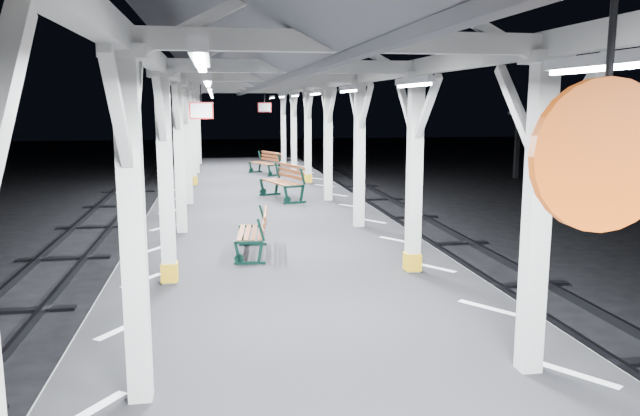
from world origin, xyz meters
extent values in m
plane|color=black|center=(0.00, 0.00, 0.00)|extent=(120.00, 120.00, 0.00)
cube|color=black|center=(0.00, 0.00, 0.50)|extent=(6.00, 50.00, 1.00)
cube|color=silver|center=(-2.45, 0.00, 1.00)|extent=(1.00, 48.00, 0.01)
cube|color=silver|center=(2.45, 0.00, 1.00)|extent=(1.00, 48.00, 0.01)
cube|color=#2D2D33|center=(4.45, 0.00, 0.08)|extent=(0.08, 60.00, 0.16)
cube|color=beige|center=(-2.00, -2.00, 2.60)|extent=(0.22, 0.22, 3.20)
cube|color=beige|center=(-2.00, -2.00, 4.26)|extent=(0.40, 0.40, 0.12)
cube|color=beige|center=(-2.00, -1.45, 3.75)|extent=(0.10, 0.99, 0.99)
cube|color=beige|center=(-2.00, -2.55, 3.75)|extent=(0.10, 0.99, 0.99)
cube|color=beige|center=(-2.00, 2.00, 2.60)|extent=(0.22, 0.22, 3.20)
cube|color=beige|center=(-2.00, 2.00, 4.26)|extent=(0.40, 0.40, 0.12)
cube|color=gold|center=(-2.00, 2.00, 1.18)|extent=(0.26, 0.26, 0.30)
cube|color=beige|center=(-2.00, 2.55, 3.75)|extent=(0.10, 0.99, 0.99)
cube|color=beige|center=(-2.00, 1.45, 3.75)|extent=(0.10, 0.99, 0.99)
cube|color=beige|center=(-2.00, 6.00, 2.60)|extent=(0.22, 0.22, 3.20)
cube|color=beige|center=(-2.00, 6.00, 4.26)|extent=(0.40, 0.40, 0.12)
cube|color=beige|center=(-2.00, 6.55, 3.75)|extent=(0.10, 0.99, 0.99)
cube|color=beige|center=(-2.00, 5.45, 3.75)|extent=(0.10, 0.99, 0.99)
cube|color=beige|center=(-2.00, 10.00, 2.60)|extent=(0.22, 0.22, 3.20)
cube|color=beige|center=(-2.00, 10.00, 4.26)|extent=(0.40, 0.40, 0.12)
cube|color=beige|center=(-2.00, 10.55, 3.75)|extent=(0.10, 0.99, 0.99)
cube|color=beige|center=(-2.00, 9.45, 3.75)|extent=(0.10, 0.99, 0.99)
cube|color=beige|center=(-2.00, 14.00, 2.60)|extent=(0.22, 0.22, 3.20)
cube|color=beige|center=(-2.00, 14.00, 4.26)|extent=(0.40, 0.40, 0.12)
cube|color=gold|center=(-2.00, 14.00, 1.18)|extent=(0.26, 0.26, 0.30)
cube|color=beige|center=(-2.00, 14.55, 3.75)|extent=(0.10, 0.99, 0.99)
cube|color=beige|center=(-2.00, 13.45, 3.75)|extent=(0.10, 0.99, 0.99)
cube|color=beige|center=(-2.00, 18.00, 2.60)|extent=(0.22, 0.22, 3.20)
cube|color=beige|center=(-2.00, 18.00, 4.26)|extent=(0.40, 0.40, 0.12)
cube|color=beige|center=(-2.00, 18.55, 3.75)|extent=(0.10, 0.99, 0.99)
cube|color=beige|center=(-2.00, 17.45, 3.75)|extent=(0.10, 0.99, 0.99)
cube|color=beige|center=(-2.00, 22.00, 2.60)|extent=(0.22, 0.22, 3.20)
cube|color=beige|center=(-2.00, 22.00, 4.26)|extent=(0.40, 0.40, 0.12)
cube|color=beige|center=(-2.00, 22.55, 3.75)|extent=(0.10, 0.99, 0.99)
cube|color=beige|center=(-2.00, 21.45, 3.75)|extent=(0.10, 0.99, 0.99)
cube|color=beige|center=(2.00, -2.00, 2.60)|extent=(0.22, 0.22, 3.20)
cube|color=beige|center=(2.00, -2.00, 4.26)|extent=(0.40, 0.40, 0.12)
cube|color=beige|center=(2.00, -1.45, 3.75)|extent=(0.10, 0.99, 0.99)
cube|color=beige|center=(2.00, -2.55, 3.75)|extent=(0.10, 0.99, 0.99)
cube|color=beige|center=(2.00, 2.00, 2.60)|extent=(0.22, 0.22, 3.20)
cube|color=beige|center=(2.00, 2.00, 4.26)|extent=(0.40, 0.40, 0.12)
cube|color=gold|center=(2.00, 2.00, 1.18)|extent=(0.26, 0.26, 0.30)
cube|color=beige|center=(2.00, 2.55, 3.75)|extent=(0.10, 0.99, 0.99)
cube|color=beige|center=(2.00, 1.45, 3.75)|extent=(0.10, 0.99, 0.99)
cube|color=beige|center=(2.00, 6.00, 2.60)|extent=(0.22, 0.22, 3.20)
cube|color=beige|center=(2.00, 6.00, 4.26)|extent=(0.40, 0.40, 0.12)
cube|color=beige|center=(2.00, 6.55, 3.75)|extent=(0.10, 0.99, 0.99)
cube|color=beige|center=(2.00, 5.45, 3.75)|extent=(0.10, 0.99, 0.99)
cube|color=beige|center=(2.00, 10.00, 2.60)|extent=(0.22, 0.22, 3.20)
cube|color=beige|center=(2.00, 10.00, 4.26)|extent=(0.40, 0.40, 0.12)
cube|color=beige|center=(2.00, 10.55, 3.75)|extent=(0.10, 0.99, 0.99)
cube|color=beige|center=(2.00, 9.45, 3.75)|extent=(0.10, 0.99, 0.99)
cube|color=beige|center=(2.00, 14.00, 2.60)|extent=(0.22, 0.22, 3.20)
cube|color=beige|center=(2.00, 14.00, 4.26)|extent=(0.40, 0.40, 0.12)
cube|color=gold|center=(2.00, 14.00, 1.18)|extent=(0.26, 0.26, 0.30)
cube|color=beige|center=(2.00, 14.55, 3.75)|extent=(0.10, 0.99, 0.99)
cube|color=beige|center=(2.00, 13.45, 3.75)|extent=(0.10, 0.99, 0.99)
cube|color=beige|center=(2.00, 18.00, 2.60)|extent=(0.22, 0.22, 3.20)
cube|color=beige|center=(2.00, 18.00, 4.26)|extent=(0.40, 0.40, 0.12)
cube|color=beige|center=(2.00, 18.55, 3.75)|extent=(0.10, 0.99, 0.99)
cube|color=beige|center=(2.00, 17.45, 3.75)|extent=(0.10, 0.99, 0.99)
cube|color=beige|center=(2.00, 22.00, 2.60)|extent=(0.22, 0.22, 3.20)
cube|color=beige|center=(2.00, 22.00, 4.26)|extent=(0.40, 0.40, 0.12)
cube|color=beige|center=(2.00, 22.55, 3.75)|extent=(0.10, 0.99, 0.99)
cube|color=beige|center=(2.00, 21.45, 3.75)|extent=(0.10, 0.99, 0.99)
cube|color=beige|center=(-2.00, 0.00, 4.38)|extent=(0.18, 48.00, 0.24)
cube|color=beige|center=(2.00, 0.00, 4.38)|extent=(0.18, 48.00, 0.24)
cube|color=beige|center=(0.00, -2.00, 4.38)|extent=(4.20, 0.14, 0.20)
cube|color=beige|center=(0.00, 2.00, 4.38)|extent=(4.20, 0.14, 0.20)
cube|color=beige|center=(0.00, 6.00, 4.38)|extent=(4.20, 0.14, 0.20)
cube|color=beige|center=(0.00, 10.00, 4.38)|extent=(4.20, 0.14, 0.20)
cube|color=beige|center=(0.00, 14.00, 4.38)|extent=(4.20, 0.14, 0.20)
cube|color=beige|center=(0.00, 18.00, 4.38)|extent=(4.20, 0.14, 0.20)
cube|color=beige|center=(0.00, 22.00, 4.38)|extent=(4.20, 0.14, 0.20)
cube|color=#4D4F54|center=(-1.30, 0.00, 4.92)|extent=(2.80, 49.00, 1.45)
cube|color=#4D4F54|center=(1.30, 0.00, 4.92)|extent=(2.80, 49.00, 1.45)
cube|color=silver|center=(-1.30, -4.00, 4.10)|extent=(0.10, 1.35, 0.08)
cube|color=white|center=(-1.30, -4.00, 4.05)|extent=(0.05, 1.25, 0.05)
cube|color=silver|center=(-1.30, 0.00, 4.10)|extent=(0.10, 1.35, 0.08)
cube|color=white|center=(-1.30, 0.00, 4.05)|extent=(0.05, 1.25, 0.05)
cube|color=silver|center=(-1.30, 4.00, 4.10)|extent=(0.10, 1.35, 0.08)
cube|color=white|center=(-1.30, 4.00, 4.05)|extent=(0.05, 1.25, 0.05)
cube|color=silver|center=(-1.30, 8.00, 4.10)|extent=(0.10, 1.35, 0.08)
cube|color=white|center=(-1.30, 8.00, 4.05)|extent=(0.05, 1.25, 0.05)
cube|color=silver|center=(-1.30, 12.00, 4.10)|extent=(0.10, 1.35, 0.08)
cube|color=white|center=(-1.30, 12.00, 4.05)|extent=(0.05, 1.25, 0.05)
cube|color=silver|center=(-1.30, 16.00, 4.10)|extent=(0.10, 1.35, 0.08)
cube|color=white|center=(-1.30, 16.00, 4.05)|extent=(0.05, 1.25, 0.05)
cube|color=silver|center=(-1.30, 20.00, 4.10)|extent=(0.10, 1.35, 0.08)
cube|color=white|center=(-1.30, 20.00, 4.05)|extent=(0.05, 1.25, 0.05)
cube|color=silver|center=(1.30, -4.00, 4.10)|extent=(0.10, 1.35, 0.08)
cube|color=white|center=(1.30, -4.00, 4.05)|extent=(0.05, 1.25, 0.05)
cube|color=silver|center=(1.30, 0.00, 4.10)|extent=(0.10, 1.35, 0.08)
cube|color=white|center=(1.30, 0.00, 4.05)|extent=(0.05, 1.25, 0.05)
cube|color=silver|center=(1.30, 4.00, 4.10)|extent=(0.10, 1.35, 0.08)
cube|color=white|center=(1.30, 4.00, 4.05)|extent=(0.05, 1.25, 0.05)
cube|color=silver|center=(1.30, 8.00, 4.10)|extent=(0.10, 1.35, 0.08)
cube|color=white|center=(1.30, 8.00, 4.05)|extent=(0.05, 1.25, 0.05)
cube|color=silver|center=(1.30, 12.00, 4.10)|extent=(0.10, 1.35, 0.08)
cube|color=white|center=(1.30, 12.00, 4.05)|extent=(0.05, 1.25, 0.05)
cube|color=silver|center=(1.30, 16.00, 4.10)|extent=(0.10, 1.35, 0.08)
cube|color=white|center=(1.30, 16.00, 4.05)|extent=(0.05, 1.25, 0.05)
cube|color=silver|center=(1.30, 20.00, 4.10)|extent=(0.10, 1.35, 0.08)
cube|color=white|center=(1.30, 20.00, 4.05)|extent=(0.05, 1.25, 0.05)
cylinder|color=black|center=(0.00, -6.00, 4.05)|extent=(0.02, 0.02, 0.30)
cylinder|color=#EE550D|center=(0.00, -6.00, 3.65)|extent=(0.50, 0.04, 0.50)
cylinder|color=black|center=(-1.50, 5.59, 4.02)|extent=(0.02, 0.02, 0.36)
cube|color=red|center=(-1.50, 5.59, 3.67)|extent=(0.50, 0.03, 0.35)
cube|color=white|center=(-1.50, 5.59, 3.67)|extent=(0.44, 0.04, 0.29)
cylinder|color=black|center=(0.62, 15.68, 4.02)|extent=(0.02, 0.02, 0.36)
cube|color=red|center=(0.62, 15.68, 3.67)|extent=(0.50, 0.03, 0.35)
cube|color=white|center=(0.62, 15.68, 3.67)|extent=(0.44, 0.05, 0.29)
cube|color=black|center=(14.00, 22.00, 1.65)|extent=(0.20, 0.20, 3.30)
sphere|color=silver|center=(14.00, 16.00, 3.22)|extent=(0.20, 0.20, 0.20)
sphere|color=silver|center=(14.00, 22.00, 3.22)|extent=(0.20, 0.20, 0.20)
cube|color=black|center=(-0.69, 2.93, 1.03)|extent=(0.56, 0.11, 0.06)
cube|color=black|center=(-0.89, 2.95, 1.21)|extent=(0.15, 0.06, 0.43)
cube|color=black|center=(-0.50, 2.91, 1.21)|extent=(0.13, 0.06, 0.43)
cube|color=black|center=(-0.48, 2.91, 1.63)|extent=(0.16, 0.06, 0.41)
cube|color=black|center=(-0.54, 4.41, 1.03)|extent=(0.56, 0.11, 0.06)
cube|color=black|center=(-0.75, 4.43, 1.21)|extent=(0.15, 0.06, 0.43)
cube|color=black|center=(-0.36, 4.40, 1.21)|extent=(0.13, 0.06, 0.43)
cube|color=black|center=(-0.34, 4.39, 1.63)|extent=(0.16, 0.06, 0.41)
cube|color=brown|center=(-0.80, 3.69, 1.42)|extent=(0.22, 1.42, 0.03)
cube|color=brown|center=(-0.68, 3.68, 1.42)|extent=(0.22, 1.42, 0.03)
cube|color=brown|center=(-0.56, 3.66, 1.42)|extent=(0.22, 1.42, 0.03)
cube|color=brown|center=(-0.44, 3.65, 1.42)|extent=(0.22, 1.42, 0.03)
cube|color=brown|center=(-0.37, 3.65, 1.55)|extent=(0.18, 1.42, 0.09)
cube|color=brown|center=(-0.35, 3.64, 1.67)|extent=(0.18, 1.42, 0.09)
cube|color=brown|center=(-0.34, 3.64, 1.79)|extent=(0.18, 1.42, 0.09)
cube|color=black|center=(0.95, 9.50, 1.03)|extent=(0.68, 0.27, 0.07)
cube|color=black|center=(0.71, 9.42, 1.26)|extent=(0.19, 0.11, 0.53)
cube|color=black|center=(1.17, 9.57, 1.26)|extent=(0.17, 0.10, 0.53)
cube|color=black|center=(1.19, 9.58, 1.77)|extent=(0.19, 0.11, 0.50)
cube|color=black|center=(0.40, 11.25, 1.03)|extent=(0.68, 0.27, 0.07)
cube|color=black|center=(0.16, 11.18, 1.26)|extent=(0.19, 0.11, 0.53)
cube|color=black|center=(0.62, 11.32, 1.26)|extent=(0.17, 0.10, 0.53)
cube|color=black|center=(0.64, 11.33, 1.77)|extent=(0.19, 0.11, 0.50)
cube|color=brown|center=(0.45, 10.31, 1.52)|extent=(0.62, 1.70, 0.04)
cube|color=brown|center=(0.60, 10.35, 1.52)|extent=(0.62, 1.70, 0.04)
cube|color=brown|center=(0.74, 10.40, 1.52)|extent=(0.62, 1.70, 0.04)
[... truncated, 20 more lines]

